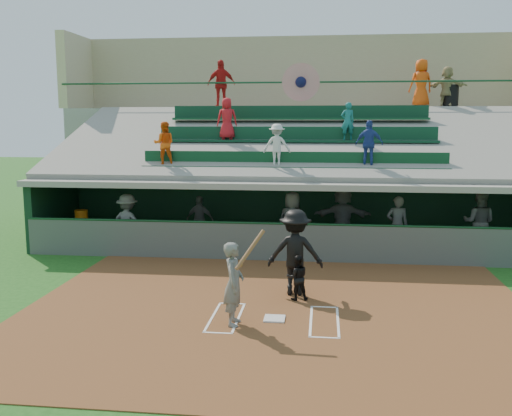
# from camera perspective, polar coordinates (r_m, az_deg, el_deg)

# --- Properties ---
(ground) EXTENTS (100.00, 100.00, 0.00)m
(ground) POSITION_cam_1_polar(r_m,az_deg,el_deg) (12.01, 1.86, -11.14)
(ground) COLOR #1C5117
(ground) RESTS_ON ground
(dirt_slab) EXTENTS (11.00, 9.00, 0.02)m
(dirt_slab) POSITION_cam_1_polar(r_m,az_deg,el_deg) (12.47, 2.06, -10.32)
(dirt_slab) COLOR brown
(dirt_slab) RESTS_ON ground
(home_plate) EXTENTS (0.43, 0.43, 0.03)m
(home_plate) POSITION_cam_1_polar(r_m,az_deg,el_deg) (11.99, 1.86, -10.99)
(home_plate) COLOR silver
(home_plate) RESTS_ON dirt_slab
(batters_box_chalk) EXTENTS (2.65, 1.85, 0.01)m
(batters_box_chalk) POSITION_cam_1_polar(r_m,az_deg,el_deg) (12.00, 1.86, -11.04)
(batters_box_chalk) COLOR white
(batters_box_chalk) RESTS_ON dirt_slab
(dugout_floor) EXTENTS (16.00, 3.50, 0.04)m
(dugout_floor) POSITION_cam_1_polar(r_m,az_deg,el_deg) (18.48, 3.65, -3.99)
(dugout_floor) COLOR gray
(dugout_floor) RESTS_ON ground
(concourse_slab) EXTENTS (20.00, 3.00, 4.60)m
(concourse_slab) POSITION_cam_1_polar(r_m,az_deg,el_deg) (24.83, 4.56, 4.58)
(concourse_slab) COLOR gray
(concourse_slab) RESTS_ON ground
(grandstand) EXTENTS (20.40, 10.40, 7.80)m
(grandstand) POSITION_cam_1_polar(r_m,az_deg,el_deg) (21.86, 4.23, 3.93)
(grandstand) COLOR #535853
(grandstand) RESTS_ON ground
(batter_at_plate) EXTENTS (0.84, 0.73, 1.95)m
(batter_at_plate) POSITION_cam_1_polar(r_m,az_deg,el_deg) (11.46, -2.22, -7.52)
(batter_at_plate) COLOR #5A5D58
(batter_at_plate) RESTS_ON dirt_slab
(catcher) EXTENTS (0.57, 0.48, 1.04)m
(catcher) POSITION_cam_1_polar(r_m,az_deg,el_deg) (13.12, 4.15, -6.95)
(catcher) COLOR black
(catcher) RESTS_ON dirt_slab
(home_umpire) EXTENTS (1.30, 0.75, 2.02)m
(home_umpire) POSITION_cam_1_polar(r_m,az_deg,el_deg) (13.42, 3.95, -4.43)
(home_umpire) COLOR black
(home_umpire) RESTS_ON dirt_slab
(dugout_bench) EXTENTS (14.63, 3.18, 0.44)m
(dugout_bench) POSITION_cam_1_polar(r_m,az_deg,el_deg) (19.59, 4.15, -2.54)
(dugout_bench) COLOR brown
(dugout_bench) RESTS_ON dugout_floor
(white_table) EXTENTS (0.97, 0.85, 0.71)m
(white_table) POSITION_cam_1_polar(r_m,az_deg,el_deg) (19.66, -16.88, -2.46)
(white_table) COLOR white
(white_table) RESTS_ON dugout_floor
(water_cooler) EXTENTS (0.42, 0.42, 0.42)m
(water_cooler) POSITION_cam_1_polar(r_m,az_deg,el_deg) (19.61, -17.06, -0.81)
(water_cooler) COLOR orange
(water_cooler) RESTS_ON white_table
(dugout_player_a) EXTENTS (1.25, 0.84, 1.80)m
(dugout_player_a) POSITION_cam_1_polar(r_m,az_deg,el_deg) (18.13, -12.72, -1.47)
(dugout_player_a) COLOR #535651
(dugout_player_a) RESTS_ON dugout_floor
(dugout_player_b) EXTENTS (0.98, 0.51, 1.59)m
(dugout_player_b) POSITION_cam_1_polar(r_m,az_deg,el_deg) (18.92, -5.63, -1.19)
(dugout_player_b) COLOR #51544F
(dugout_player_b) RESTS_ON dugout_floor
(dugout_player_c) EXTENTS (1.05, 0.85, 1.87)m
(dugout_player_c) POSITION_cam_1_polar(r_m,az_deg,el_deg) (17.68, 3.64, -1.40)
(dugout_player_c) COLOR #525550
(dugout_player_c) RESTS_ON dugout_floor
(dugout_player_d) EXTENTS (1.84, 0.59, 1.98)m
(dugout_player_d) POSITION_cam_1_polar(r_m,az_deg,el_deg) (18.43, 8.65, -0.90)
(dugout_player_d) COLOR #585B56
(dugout_player_d) RESTS_ON dugout_floor
(dugout_player_e) EXTENTS (0.66, 0.44, 1.79)m
(dugout_player_e) POSITION_cam_1_polar(r_m,az_deg,el_deg) (17.88, 13.93, -1.67)
(dugout_player_e) COLOR #51534E
(dugout_player_e) RESTS_ON dugout_floor
(dugout_player_f) EXTENTS (1.14, 1.01, 1.94)m
(dugout_player_f) POSITION_cam_1_polar(r_m,az_deg,el_deg) (18.70, 21.40, -1.33)
(dugout_player_f) COLOR #5F625D
(dugout_player_f) RESTS_ON dugout_floor
(trash_bin) EXTENTS (0.60, 0.60, 0.90)m
(trash_bin) POSITION_cam_1_polar(r_m,az_deg,el_deg) (24.52, 18.90, 10.53)
(trash_bin) COLOR black
(trash_bin) RESTS_ON concourse_slab
(concourse_staff_a) EXTENTS (1.23, 0.82, 1.94)m
(concourse_staff_a) POSITION_cam_1_polar(r_m,az_deg,el_deg) (23.88, -3.48, 12.28)
(concourse_staff_a) COLOR red
(concourse_staff_a) RESTS_ON concourse_slab
(concourse_staff_b) EXTENTS (1.06, 0.82, 1.92)m
(concourse_staff_b) POSITION_cam_1_polar(r_m,az_deg,el_deg) (24.25, 16.17, 11.88)
(concourse_staff_b) COLOR #DE490D
(concourse_staff_b) RESTS_ON concourse_slab
(concourse_staff_c) EXTENTS (1.56, 1.05, 1.61)m
(concourse_staff_c) POSITION_cam_1_polar(r_m,az_deg,el_deg) (24.38, 18.57, 11.40)
(concourse_staff_c) COLOR tan
(concourse_staff_c) RESTS_ON concourse_slab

